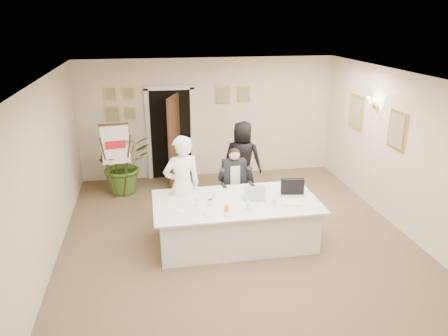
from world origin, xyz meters
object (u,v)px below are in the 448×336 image
laptop (253,190)px  steel_jug (210,203)px  seated_man (234,183)px  laptop_bag (292,186)px  conference_table (236,221)px  standing_woman (242,160)px  standing_man (182,186)px  paper_stack (291,203)px  potted_palm (123,164)px  oj_glass (227,209)px  flip_chart (117,165)px

laptop → steel_jug: (-0.76, -0.19, -0.08)m
seated_man → laptop_bag: size_ratio=3.53×
conference_table → standing_woman: (0.55, 1.97, 0.43)m
standing_man → paper_stack: 1.88m
laptop → potted_palm: bearing=140.9°
laptop → laptop_bag: bearing=14.9°
laptop → oj_glass: (-0.54, -0.49, -0.07)m
standing_woman → laptop: size_ratio=4.40×
standing_man → laptop_bag: bearing=155.7°
standing_woman → laptop_bag: standing_woman is taller
standing_woman → oj_glass: size_ratio=12.70×
potted_palm → laptop_bag: bearing=-40.6°
oj_glass → steel_jug: size_ratio=1.18×
conference_table → paper_stack: 1.00m
flip_chart → potted_palm: flip_chart is taller
standing_man → laptop: (1.16, -0.41, 0.01)m
potted_palm → laptop: potted_palm is taller
laptop → laptop_bag: size_ratio=0.96×
potted_palm → oj_glass: (1.72, -3.10, 0.20)m
seated_man → standing_woman: (0.37, 0.97, 0.13)m
conference_table → paper_stack: paper_stack is taller
flip_chart → oj_glass: flip_chart is taller
oj_glass → flip_chart: bearing=123.6°
conference_table → paper_stack: bearing=-17.8°
seated_man → potted_palm: bearing=141.6°
standing_man → oj_glass: bearing=110.7°
laptop_bag → potted_palm: bearing=148.6°
seated_man → standing_woman: 1.04m
conference_table → laptop_bag: 1.15m
conference_table → flip_chart: 3.13m
conference_table → laptop: bearing=12.3°
flip_chart → oj_glass: 3.30m
flip_chart → steel_jug: 2.93m
potted_palm → standing_woman: bearing=-15.8°
laptop_bag → oj_glass: (-1.26, -0.55, -0.07)m
standing_man → laptop_bag: 1.91m
standing_woman → steel_jug: size_ratio=15.00×
laptop → steel_jug: 0.79m
paper_stack → standing_man: bearing=156.4°
seated_man → flip_chart: 2.60m
oj_glass → laptop_bag: bearing=23.5°
seated_man → laptop_bag: (0.84, -0.88, 0.22)m
seated_man → laptop_bag: 1.24m
conference_table → laptop_bag: laptop_bag is taller
oj_glass → conference_table: bearing=60.8°
flip_chart → steel_jug: flip_chart is taller
paper_stack → oj_glass: size_ratio=2.55×
paper_stack → potted_palm: bearing=133.6°
standing_woman → laptop_bag: bearing=129.0°
standing_man → steel_jug: (0.40, -0.60, -0.08)m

